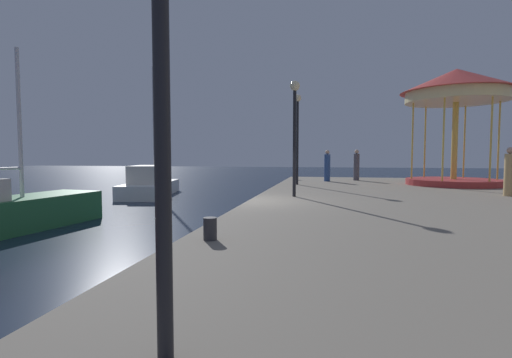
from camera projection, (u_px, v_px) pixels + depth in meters
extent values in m
plane|color=#162338|center=(249.00, 224.00, 12.71)|extent=(120.00, 120.00, 0.00)
cube|color=gray|center=(467.00, 218.00, 11.42)|extent=(13.41, 27.92, 0.80)
cube|color=white|center=(150.00, 189.00, 21.63)|extent=(3.23, 6.36, 0.75)
cube|color=beige|center=(147.00, 174.00, 20.91)|extent=(1.95, 2.91, 0.97)
cylinder|color=silver|center=(154.00, 124.00, 22.36)|extent=(0.12, 0.12, 6.69)
cylinder|color=silver|center=(148.00, 167.00, 21.15)|extent=(0.62, 2.69, 0.08)
cylinder|color=silver|center=(19.00, 123.00, 11.66)|extent=(0.12, 0.12, 4.56)
cylinder|color=#B23333|center=(453.00, 182.00, 19.04)|extent=(4.47, 4.47, 0.30)
cylinder|color=gold|center=(455.00, 141.00, 18.91)|extent=(0.28, 0.28, 3.80)
cylinder|color=#F2E099|center=(456.00, 97.00, 18.77)|extent=(4.74, 4.74, 0.50)
cone|color=#C63D38|center=(457.00, 80.00, 18.72)|extent=(5.27, 5.27, 1.13)
cylinder|color=gold|center=(499.00, 141.00, 18.53)|extent=(0.08, 0.08, 3.80)
cylinder|color=gold|center=(464.00, 142.00, 20.41)|extent=(0.08, 0.08, 3.80)
cylinder|color=gold|center=(425.00, 142.00, 20.78)|extent=(0.08, 0.08, 3.80)
cylinder|color=gold|center=(412.00, 141.00, 19.29)|extent=(0.08, 0.08, 3.80)
cylinder|color=gold|center=(443.00, 140.00, 17.41)|extent=(0.08, 0.08, 3.80)
cylinder|color=gold|center=(491.00, 139.00, 17.04)|extent=(0.08, 0.08, 3.80)
cylinder|color=black|center=(162.00, 107.00, 2.70)|extent=(0.12, 0.12, 3.68)
cylinder|color=black|center=(294.00, 144.00, 13.65)|extent=(0.12, 0.12, 3.78)
sphere|color=#F9E5B2|center=(295.00, 86.00, 13.52)|extent=(0.36, 0.36, 0.36)
cylinder|color=black|center=(297.00, 143.00, 19.18)|extent=(0.12, 0.12, 4.16)
sphere|color=#F9E5B2|center=(298.00, 98.00, 19.04)|extent=(0.36, 0.36, 0.36)
cylinder|color=#2D2D33|center=(295.00, 177.00, 23.00)|extent=(0.24, 0.24, 0.40)
cylinder|color=#2D2D33|center=(210.00, 229.00, 6.72)|extent=(0.24, 0.24, 0.40)
cylinder|color=tan|center=(509.00, 175.00, 13.90)|extent=(0.34, 0.34, 1.55)
sphere|color=tan|center=(510.00, 150.00, 13.84)|extent=(0.24, 0.24, 0.24)
cylinder|color=#514C56|center=(356.00, 167.00, 22.53)|extent=(0.34, 0.34, 1.57)
sphere|color=tan|center=(357.00, 152.00, 22.47)|extent=(0.24, 0.24, 0.24)
cylinder|color=#2D4C8C|center=(327.00, 168.00, 21.71)|extent=(0.34, 0.34, 1.54)
sphere|color=tan|center=(327.00, 152.00, 21.66)|extent=(0.24, 0.24, 0.24)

